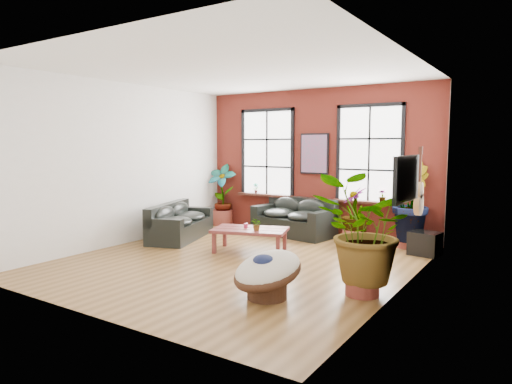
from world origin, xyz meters
The scene contains 19 objects.
room centered at (0.00, 0.15, 1.75)m, with size 6.04×6.54×3.54m.
sofa_back centered at (-0.30, 2.78, 0.40)m, with size 2.05×1.22×0.89m.
sofa_left centered at (-2.37, 0.96, 0.37)m, with size 1.47×2.21×0.81m.
coffee_table centered at (-0.26, 0.77, 0.42)m, with size 1.66×1.26×0.57m.
papasan_chair centered at (1.52, -1.45, 0.38)m, with size 1.29×1.29×0.74m.
poster centered at (0.00, 3.18, 1.95)m, with size 0.74×0.06×0.98m.
tv_wall_unit centered at (2.93, 0.60, 1.54)m, with size 0.13×1.86×1.20m.
media_box centered at (2.80, 2.40, 0.23)m, with size 0.62×0.54×0.46m.
pot_back_left centered at (-2.62, 2.97, 0.20)m, with size 0.72×0.72×0.40m.
pot_back_right centered at (2.36, 2.91, 0.18)m, with size 0.57×0.57×0.37m.
pot_right_wall centered at (2.61, -0.59, 0.18)m, with size 0.59×0.59×0.36m.
pot_mid centered at (1.27, 2.53, 0.17)m, with size 0.60×0.60×0.33m.
floor_plant_back_left centered at (-2.62, 2.95, 0.90)m, with size 0.79×0.53×1.50m, color #134819.
floor_plant_back_right centered at (2.32, 2.90, 0.99)m, with size 0.92×0.74×1.67m, color #134819.
floor_plant_right_wall centered at (2.57, -0.56, 0.95)m, with size 1.42×1.23×1.58m, color #134819.
floor_plant_mid centered at (1.27, 2.57, 0.70)m, with size 0.62×0.62×1.11m, color #134819.
table_plant centered at (-0.02, 0.67, 0.60)m, with size 0.22×0.19×0.25m, color #134819.
sill_plant_left centered at (-1.65, 3.13, 1.04)m, with size 0.14×0.10×0.27m, color #134819.
sill_plant_right centered at (1.70, 3.13, 1.04)m, with size 0.15×0.15×0.27m, color #134819.
Camera 1 is at (4.81, -6.81, 2.18)m, focal length 32.00 mm.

